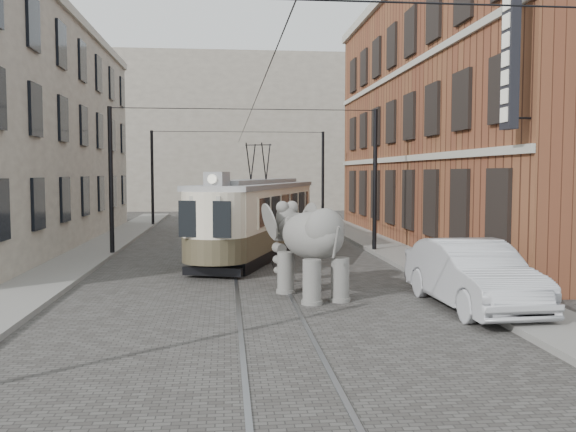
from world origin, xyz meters
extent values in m
plane|color=#484542|center=(0.00, 0.00, 0.00)|extent=(120.00, 120.00, 0.00)
cube|color=slate|center=(6.00, 0.00, 0.07)|extent=(2.00, 60.00, 0.15)
cube|color=slate|center=(-6.50, 0.00, 0.07)|extent=(2.00, 60.00, 0.15)
cube|color=brown|center=(11.00, 9.00, 6.00)|extent=(8.00, 26.00, 12.00)
cube|color=gray|center=(-11.00, 10.00, 5.00)|extent=(7.00, 24.00, 10.00)
cube|color=gray|center=(0.00, 40.00, 7.00)|extent=(28.00, 10.00, 14.00)
imported|color=#B4B4B9|center=(5.06, -4.74, 0.84)|extent=(2.02, 5.18, 1.68)
camera|label=1|loc=(-1.00, -19.38, 3.36)|focal=38.55mm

